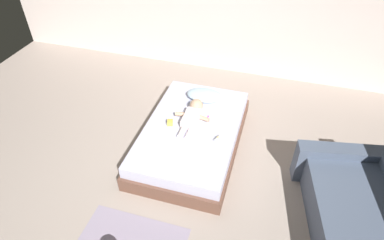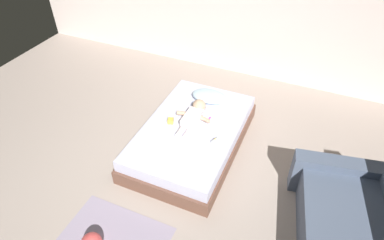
{
  "view_description": "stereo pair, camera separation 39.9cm",
  "coord_description": "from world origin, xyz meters",
  "px_view_note": "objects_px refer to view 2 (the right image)",
  "views": [
    {
      "loc": [
        1.11,
        -2.35,
        3.21
      ],
      "look_at": [
        0.18,
        0.82,
        0.46
      ],
      "focal_mm": 30.8,
      "sensor_mm": 36.0,
      "label": 1
    },
    {
      "loc": [
        1.49,
        -2.21,
        3.21
      ],
      "look_at": [
        0.18,
        0.82,
        0.46
      ],
      "focal_mm": 30.8,
      "sensor_mm": 36.0,
      "label": 2
    }
  ],
  "objects_px": {
    "pillow": "(210,96)",
    "baby_bottle": "(215,140)",
    "toothbrush": "(209,119)",
    "toy_block": "(171,121)",
    "baby": "(194,115)",
    "bed": "(192,136)"
  },
  "relations": [
    {
      "from": "pillow",
      "to": "baby_bottle",
      "type": "xyz_separation_m",
      "value": [
        0.39,
        -0.81,
        -0.03
      ]
    },
    {
      "from": "toothbrush",
      "to": "toy_block",
      "type": "relative_size",
      "value": 1.54
    },
    {
      "from": "toothbrush",
      "to": "toy_block",
      "type": "bearing_deg",
      "value": -148.08
    },
    {
      "from": "baby",
      "to": "toothbrush",
      "type": "height_order",
      "value": "baby"
    },
    {
      "from": "pillow",
      "to": "baby",
      "type": "height_order",
      "value": "baby"
    },
    {
      "from": "bed",
      "to": "toothbrush",
      "type": "relative_size",
      "value": 14.55
    },
    {
      "from": "bed",
      "to": "toothbrush",
      "type": "distance_m",
      "value": 0.33
    },
    {
      "from": "toothbrush",
      "to": "baby_bottle",
      "type": "xyz_separation_m",
      "value": [
        0.23,
        -0.39,
        0.02
      ]
    },
    {
      "from": "pillow",
      "to": "bed",
      "type": "bearing_deg",
      "value": -90.23
    },
    {
      "from": "baby",
      "to": "toothbrush",
      "type": "xyz_separation_m",
      "value": [
        0.19,
        0.07,
        -0.06
      ]
    },
    {
      "from": "baby",
      "to": "toothbrush",
      "type": "bearing_deg",
      "value": 18.79
    },
    {
      "from": "toothbrush",
      "to": "baby_bottle",
      "type": "relative_size",
      "value": 1.17
    },
    {
      "from": "pillow",
      "to": "baby",
      "type": "relative_size",
      "value": 0.74
    },
    {
      "from": "baby",
      "to": "bed",
      "type": "bearing_deg",
      "value": -77.41
    },
    {
      "from": "baby",
      "to": "baby_bottle",
      "type": "height_order",
      "value": "baby"
    },
    {
      "from": "pillow",
      "to": "baby_bottle",
      "type": "relative_size",
      "value": 4.42
    },
    {
      "from": "bed",
      "to": "pillow",
      "type": "distance_m",
      "value": 0.68
    },
    {
      "from": "toy_block",
      "to": "baby_bottle",
      "type": "distance_m",
      "value": 0.69
    },
    {
      "from": "bed",
      "to": "baby",
      "type": "relative_size",
      "value": 2.85
    },
    {
      "from": "baby",
      "to": "baby_bottle",
      "type": "distance_m",
      "value": 0.54
    },
    {
      "from": "bed",
      "to": "baby",
      "type": "xyz_separation_m",
      "value": [
        -0.03,
        0.15,
        0.25
      ]
    },
    {
      "from": "toothbrush",
      "to": "baby_bottle",
      "type": "distance_m",
      "value": 0.45
    }
  ]
}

